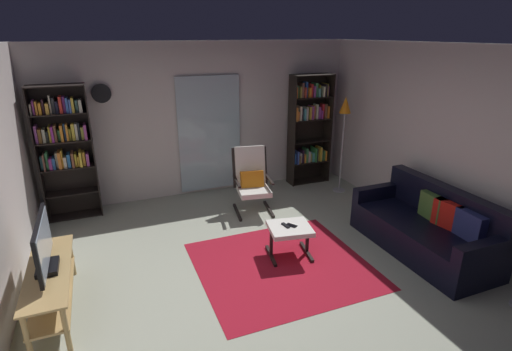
{
  "coord_description": "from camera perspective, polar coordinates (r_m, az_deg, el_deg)",
  "views": [
    {
      "loc": [
        -1.64,
        -3.67,
        2.72
      ],
      "look_at": [
        0.14,
        0.76,
        0.99
      ],
      "focal_mm": 27.68,
      "sensor_mm": 36.0,
      "label": 1
    }
  ],
  "objects": [
    {
      "name": "wall_clock",
      "position": [
        6.55,
        -21.45,
        10.99
      ],
      "size": [
        0.29,
        0.03,
        0.29
      ],
      "color": "silver"
    },
    {
      "name": "tv_remote",
      "position": [
        5.03,
        4.3,
        -7.2
      ],
      "size": [
        0.06,
        0.15,
        0.02
      ],
      "primitive_type": "cube",
      "rotation": [
        0.0,
        0.0,
        0.16
      ],
      "color": "black",
      "rests_on": "ottoman"
    },
    {
      "name": "leather_sofa",
      "position": [
        5.64,
        23.49,
        -7.1
      ],
      "size": [
        0.85,
        1.93,
        0.85
      ],
      "color": "black",
      "rests_on": "ground"
    },
    {
      "name": "cell_phone",
      "position": [
        5.05,
        5.15,
        -7.2
      ],
      "size": [
        0.13,
        0.15,
        0.01
      ],
      "primitive_type": "cube",
      "rotation": [
        0.0,
        0.0,
        0.58
      ],
      "color": "black",
      "rests_on": "ottoman"
    },
    {
      "name": "glass_door_panel",
      "position": [
        6.94,
        -6.69,
        5.91
      ],
      "size": [
        1.1,
        0.01,
        2.0
      ],
      "primitive_type": "cube",
      "color": "silver"
    },
    {
      "name": "ottoman",
      "position": [
        5.07,
        4.9,
        -8.05
      ],
      "size": [
        0.6,
        0.56,
        0.42
      ],
      "color": "white",
      "rests_on": "ground"
    },
    {
      "name": "television",
      "position": [
        4.42,
        -28.34,
        -9.07
      ],
      "size": [
        0.2,
        0.9,
        0.54
      ],
      "color": "black",
      "rests_on": "tv_stand"
    },
    {
      "name": "floor_lamp_by_shelf",
      "position": [
        6.97,
        12.7,
        8.55
      ],
      "size": [
        0.22,
        0.22,
        1.71
      ],
      "color": "#A5A5AD",
      "rests_on": "ground"
    },
    {
      "name": "bookshelf_near_tv",
      "position": [
        6.51,
        -25.98,
        4.01
      ],
      "size": [
        0.77,
        0.3,
        2.03
      ],
      "color": "black",
      "rests_on": "ground"
    },
    {
      "name": "tv_stand",
      "position": [
        4.61,
        -27.5,
        -13.76
      ],
      "size": [
        0.41,
        1.4,
        0.5
      ],
      "color": "tan",
      "rests_on": "ground"
    },
    {
      "name": "area_rug",
      "position": [
        5.03,
        3.8,
        -12.79
      ],
      "size": [
        2.05,
        1.91,
        0.01
      ],
      "primitive_type": "cube",
      "color": "#A41627",
      "rests_on": "ground"
    },
    {
      "name": "bookshelf_near_sofa",
      "position": [
        7.43,
        7.67,
        7.15
      ],
      "size": [
        0.78,
        0.3,
        2.03
      ],
      "color": "black",
      "rests_on": "ground"
    },
    {
      "name": "ground_plane",
      "position": [
        4.85,
        1.87,
        -14.13
      ],
      "size": [
        7.02,
        7.02,
        0.0
      ],
      "primitive_type": "plane",
      "color": "#A5A995"
    },
    {
      "name": "wall_right",
      "position": [
        5.86,
        27.05,
        3.73
      ],
      "size": [
        0.06,
        6.0,
        2.6
      ],
      "primitive_type": "cube",
      "color": "beige",
      "rests_on": "ground"
    },
    {
      "name": "lounge_armchair",
      "position": [
        6.27,
        -0.62,
        -0.42
      ],
      "size": [
        0.65,
        0.73,
        1.02
      ],
      "color": "black",
      "rests_on": "ground"
    },
    {
      "name": "wall_back",
      "position": [
        6.92,
        -7.79,
        7.94
      ],
      "size": [
        5.6,
        0.06,
        2.6
      ],
      "primitive_type": "cube",
      "color": "beige",
      "rests_on": "ground"
    }
  ]
}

